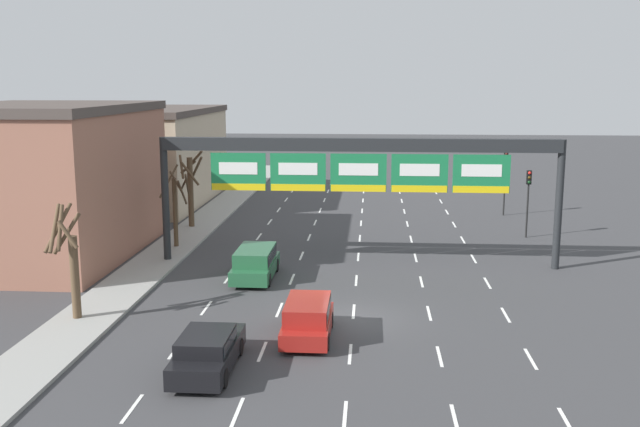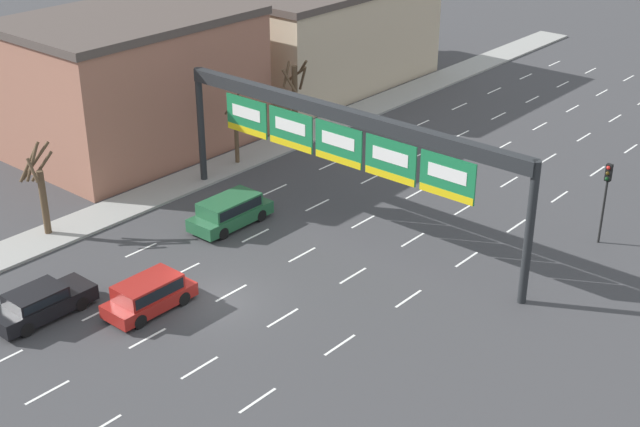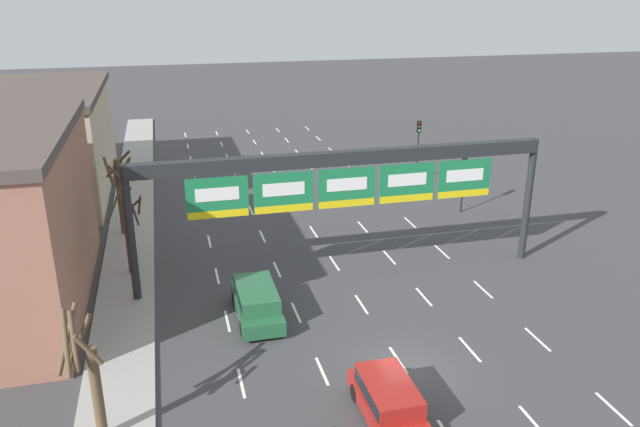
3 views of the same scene
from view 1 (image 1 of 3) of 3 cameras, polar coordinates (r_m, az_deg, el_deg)
name	(u,v)px [view 1 (image 1 of 3)]	position (r m, az deg, el deg)	size (l,w,h in m)	color
ground_plane	(353,319)	(30.77, 2.66, -8.42)	(220.00, 220.00, 0.00)	#3D3D3F
sidewalk_left	(95,311)	(33.00, -17.53, -7.46)	(2.80, 110.00, 0.15)	#999993
lane_dashes	(359,247)	(43.76, 3.15, -2.69)	(13.32, 67.00, 0.01)	white
sign_gantry	(359,160)	(38.42, 3.11, 4.31)	(21.81, 0.70, 7.00)	#232628
building_near	(42,180)	(44.07, -21.36, 2.49)	(10.50, 15.01, 8.76)	#9E6651
building_far	(129,155)	(61.82, -15.00, 4.53)	(13.12, 17.77, 7.87)	#C6B293
suv_green	(255,261)	(36.74, -5.19, -3.84)	(1.96, 4.76, 1.61)	#235B38
car_black	(207,350)	(25.54, -8.99, -10.75)	(1.87, 4.70, 1.44)	black
suv_red	(308,317)	(28.30, -0.99, -8.28)	(1.85, 4.23, 1.54)	maroon
traffic_light_near_gantry	(528,190)	(47.73, 16.33, 1.84)	(0.30, 0.35, 4.39)	black
traffic_light_mid_block	(505,170)	(55.32, 14.62, 3.36)	(0.30, 0.35, 4.83)	black
tree_bare_closest	(191,185)	(49.62, -10.32, 2.23)	(1.72, 1.73, 5.23)	brown
tree_bare_second	(176,204)	(43.70, -11.41, 0.76)	(1.93, 1.68, 4.90)	brown
tree_bare_third	(70,260)	(31.57, -19.39, -3.54)	(1.51, 1.93, 4.80)	brown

